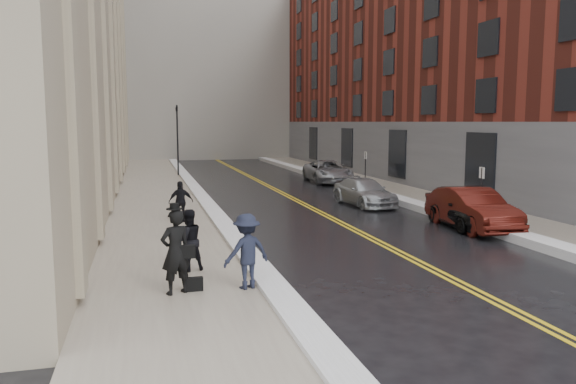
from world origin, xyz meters
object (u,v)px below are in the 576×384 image
car_black (464,208)px  car_maroon (472,209)px  car_silver_far (328,171)px  pedestrian_a (188,240)px  car_silver_near (364,192)px  pedestrian_b (247,251)px  pedestrian_c (181,202)px  pedestrian_main (175,252)px

car_black → car_maroon: 0.54m
car_silver_far → pedestrian_a: size_ratio=3.24×
car_silver_near → pedestrian_b: 14.81m
car_silver_near → car_silver_far: size_ratio=0.84×
car_silver_far → pedestrian_b: bearing=-109.9°
car_maroon → car_silver_near: car_maroon is taller
car_maroon → car_silver_near: bearing=106.6°
car_maroon → pedestrian_c: (-10.50, 3.41, 0.17)m
pedestrian_main → pedestrian_c: bearing=-118.8°
car_silver_far → pedestrian_main: size_ratio=2.71×
car_silver_near → pedestrian_b: bearing=-127.8°
pedestrian_c → car_black: bearing=162.3°
car_black → pedestrian_c: size_ratio=2.69×
car_silver_far → pedestrian_b: pedestrian_b is taller
car_maroon → pedestrian_main: 12.64m
car_maroon → car_silver_near: 6.86m
pedestrian_b → pedestrian_c: 9.25m
car_black → pedestrian_c: 10.89m
car_maroon → car_silver_near: (-1.60, 6.67, -0.14)m
car_silver_near → pedestrian_b: pedestrian_b is taller
car_black → car_silver_near: bearing=110.4°
car_maroon → pedestrian_b: (-9.60, -5.79, 0.25)m
car_black → pedestrian_main: pedestrian_main is taller
pedestrian_a → car_black: bearing=-174.4°
pedestrian_main → pedestrian_b: size_ratio=1.10×
pedestrian_main → pedestrian_c: (0.72, 9.22, -0.17)m
pedestrian_b → pedestrian_c: bearing=-102.7°
car_black → car_silver_far: 16.44m
car_black → car_silver_near: 6.34m
car_black → pedestrian_b: 11.50m
pedestrian_b → pedestrian_c: pedestrian_b is taller
car_silver_near → car_silver_far: car_silver_far is taller
car_black → car_silver_near: (-1.60, 6.13, -0.09)m
pedestrian_c → car_maroon: bearing=159.6°
pedestrian_c → car_silver_near: bearing=-162.3°
pedestrian_main → pedestrian_a: pedestrian_main is taller
car_black → pedestrian_c: pedestrian_c is taller
car_silver_far → pedestrian_a: (-10.79, -20.87, 0.23)m
car_silver_near → pedestrian_b: size_ratio=2.50×
pedestrian_main → pedestrian_a: (0.43, 1.92, -0.16)m
car_black → pedestrian_b: (-9.60, -6.33, 0.30)m
car_silver_near → pedestrian_c: 9.48m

